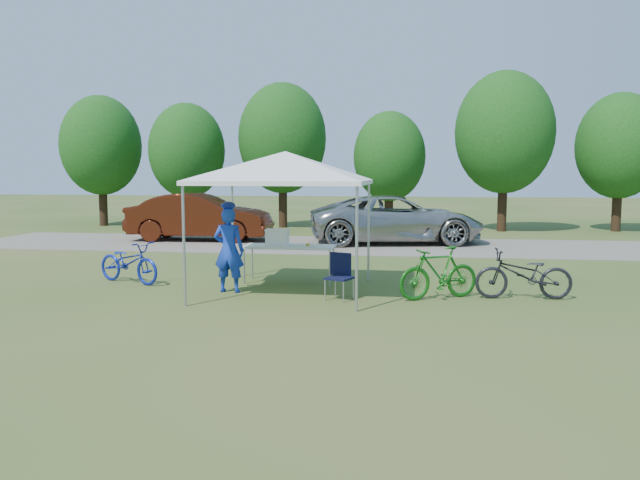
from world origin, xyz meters
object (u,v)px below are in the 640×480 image
Objects in this scene: bike_green at (439,273)px; sedan at (200,217)px; folding_chair at (340,272)px; bike_blue at (129,262)px; bike_dark at (524,274)px; cyclist at (229,250)px; cooler at (277,237)px; folding_table at (290,248)px; minivan at (396,219)px.

bike_green is 0.33× the size of sedan.
folding_chair is at bearing -149.76° from sedan.
bike_dark reaches higher than bike_blue.
cyclist is at bearing -119.59° from bike_green.
cyclist is at bearing -159.89° from sedan.
bike_blue is at bearing -125.11° from bike_green.
bike_green is 1.57m from bike_dark.
bike_blue is (-4.60, 1.02, -0.05)m from folding_chair.
cyclist reaches higher than bike_blue.
sedan is at bearing -167.61° from bike_green.
folding_table is at bearing -0.00° from cooler.
folding_chair is (1.25, -1.59, -0.24)m from folding_table.
minivan is at bearing -106.33° from cyclist.
folding_table is 0.34× the size of minivan.
cooler is 8.02m from minivan.
bike_dark is at bearing 69.45° from bike_green.
bike_blue reaches higher than folding_table.
cooler is 0.10× the size of sedan.
bike_dark is at bearing -13.89° from folding_table.
bike_blue is (-2.39, 0.68, -0.38)m from cyclist.
minivan is (0.83, 9.26, 0.31)m from folding_chair.
folding_chair is at bearing 173.80° from cyclist.
bike_dark is at bearing 30.26° from folding_chair.
minivan reaches higher than folding_chair.
sedan is at bearing 119.70° from cooler.
cyclist reaches higher than cooler.
minivan is at bearing 72.99° from cooler.
bike_dark is 0.31× the size of minivan.
cooler is at bearing 180.00° from folding_table.
bike_green is (3.06, -1.35, -0.26)m from folding_table.
cooler is 0.29× the size of cyclist.
cyclist is 4.03m from bike_green.
folding_table is 1.57m from cyclist.
minivan reaches higher than cooler.
bike_dark is at bearing -174.76° from minivan.
sedan is at bearing 145.21° from folding_chair.
bike_dark is at bearing -13.17° from cooler.
cooler is (-0.26, 0.00, 0.22)m from folding_table.
minivan reaches higher than bike_dark.
cyclist is at bearing -127.43° from folding_table.
folding_table is 3.41m from bike_blue.
folding_chair is 0.50× the size of bike_blue.
sedan is (-9.21, 8.74, 0.36)m from bike_dark.
folding_chair is at bearing -51.66° from folding_table.
bike_green is at bearing -23.80° from folding_table.
folding_table is 7.95m from minivan.
bike_dark reaches higher than folding_table.
bike_dark is at bearing -176.41° from cyclist.
folding_table is 2.04m from folding_chair.
cooler is 3.62m from bike_green.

